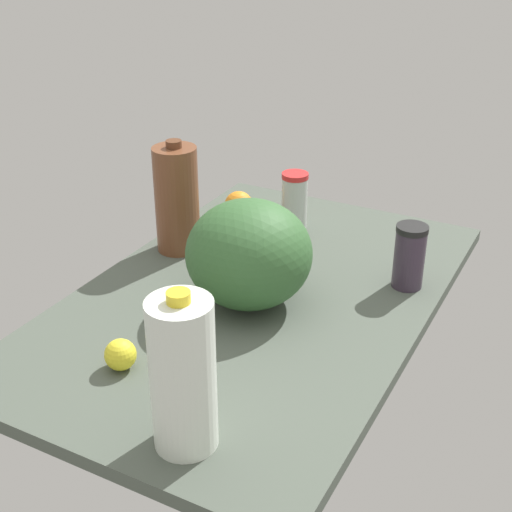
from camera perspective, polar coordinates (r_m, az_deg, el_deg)
The scene contains 8 objects.
countertop at distance 165.01cm, azimuth 0.00°, elevation -3.56°, with size 120.00×76.00×3.00cm, color #4C554A.
tumbler_cup at distance 194.78cm, azimuth 3.10°, elevation 4.49°, with size 7.23×7.23×15.62cm.
watermelon at distance 155.85cm, azimuth -0.50°, elevation 0.15°, with size 28.00×28.00×24.03cm, color #356231.
milk_jug at distance 116.03cm, azimuth -5.87°, elevation -9.47°, with size 10.83×10.83×29.17cm.
chocolate_milk_jug at distance 180.69cm, azimuth -6.36°, elevation 4.54°, with size 11.13×11.13×29.15cm.
shaker_bottle at distance 167.99cm, azimuth 12.17°, elevation -0.02°, with size 7.38×7.38×15.46cm.
lemon_far_back at distance 141.09cm, azimuth -10.79°, elevation -7.76°, with size 6.27×6.27×6.27cm, color yellow.
orange_loose at distance 200.89cm, azimuth -1.39°, elevation 4.07°, with size 8.09×8.09×8.09cm, color orange.
Camera 1 is at (-125.35, -66.50, 85.71)cm, focal length 50.00 mm.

